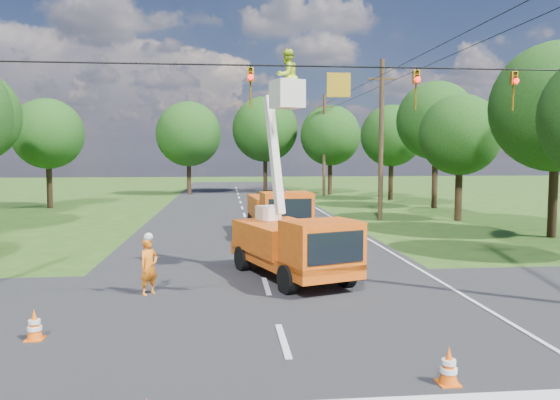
{
  "coord_description": "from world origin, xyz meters",
  "views": [
    {
      "loc": [
        -1.22,
        -11.6,
        4.12
      ],
      "look_at": [
        0.57,
        6.47,
        2.6
      ],
      "focal_mm": 35.0,
      "sensor_mm": 36.0,
      "label": 1
    }
  ],
  "objects": [
    {
      "name": "ground",
      "position": [
        0.0,
        20.0,
        0.0
      ],
      "size": [
        140.0,
        140.0,
        0.0
      ],
      "primitive_type": "plane",
      "color": "#294C17",
      "rests_on": "ground"
    },
    {
      "name": "road_main",
      "position": [
        0.0,
        20.0,
        0.0
      ],
      "size": [
        12.0,
        100.0,
        0.06
      ],
      "primitive_type": "cube",
      "color": "black",
      "rests_on": "ground"
    },
    {
      "name": "road_cross",
      "position": [
        0.0,
        2.0,
        0.0
      ],
      "size": [
        56.0,
        10.0,
        0.07
      ],
      "primitive_type": "cube",
      "color": "black",
      "rests_on": "ground"
    },
    {
      "name": "edge_line",
      "position": [
        5.6,
        20.0,
        0.0
      ],
      "size": [
        0.12,
        90.0,
        0.02
      ],
      "primitive_type": "cube",
      "color": "silver",
      "rests_on": "ground"
    },
    {
      "name": "bucket_truck",
      "position": [
        0.95,
        6.0,
        1.63
      ],
      "size": [
        3.91,
        6.13,
        7.55
      ],
      "rotation": [
        0.0,
        0.0,
        0.34
      ],
      "color": "orange",
      "rests_on": "ground"
    },
    {
      "name": "second_truck",
      "position": [
        1.43,
        15.73,
        1.22
      ],
      "size": [
        2.94,
        6.46,
        2.35
      ],
      "rotation": [
        0.0,
        0.0,
        0.09
      ],
      "color": "orange",
      "rests_on": "ground"
    },
    {
      "name": "ground_worker",
      "position": [
        -3.48,
        4.41,
        0.85
      ],
      "size": [
        0.72,
        0.73,
        1.7
      ],
      "primitive_type": "imported",
      "rotation": [
        0.0,
        0.0,
        0.82
      ],
      "color": "orange",
      "rests_on": "ground"
    },
    {
      "name": "distant_car",
      "position": [
        2.26,
        29.17,
        0.76
      ],
      "size": [
        2.92,
        4.78,
        1.52
      ],
      "primitive_type": "imported",
      "rotation": [
        0.0,
        0.0,
        0.27
      ],
      "color": "black",
      "rests_on": "ground"
    },
    {
      "name": "traffic_cone_1",
      "position": [
        2.7,
        -2.52,
        0.36
      ],
      "size": [
        0.38,
        0.38,
        0.71
      ],
      "color": "#FA5D0D",
      "rests_on": "ground"
    },
    {
      "name": "traffic_cone_2",
      "position": [
        1.36,
        6.68,
        0.36
      ],
      "size": [
        0.38,
        0.38,
        0.71
      ],
      "color": "#FA5D0D",
      "rests_on": "ground"
    },
    {
      "name": "traffic_cone_3",
      "position": [
        2.39,
        10.4,
        0.36
      ],
      "size": [
        0.38,
        0.38,
        0.71
      ],
      "color": "#FA5D0D",
      "rests_on": "ground"
    },
    {
      "name": "traffic_cone_4",
      "position": [
        -5.46,
        0.64,
        0.36
      ],
      "size": [
        0.38,
        0.38,
        0.71
      ],
      "color": "#FA5D0D",
      "rests_on": "ground"
    },
    {
      "name": "traffic_cone_7",
      "position": [
        5.16,
        16.61,
        0.36
      ],
      "size": [
        0.38,
        0.38,
        0.71
      ],
      "color": "#FA5D0D",
      "rests_on": "ground"
    },
    {
      "name": "pole_right_mid",
      "position": [
        8.5,
        22.0,
        5.11
      ],
      "size": [
        1.8,
        0.3,
        10.0
      ],
      "color": "#4C3823",
      "rests_on": "ground"
    },
    {
      "name": "pole_right_far",
      "position": [
        8.5,
        42.0,
        5.11
      ],
      "size": [
        1.8,
        0.3,
        10.0
      ],
      "color": "#4C3823",
      "rests_on": "ground"
    },
    {
      "name": "signal_span",
      "position": [
        2.23,
        1.99,
        5.88
      ],
      "size": [
        18.0,
        0.29,
        1.07
      ],
      "color": "black",
      "rests_on": "ground"
    },
    {
      "name": "tree_left_f",
      "position": [
        -14.8,
        32.0,
        5.69
      ],
      "size": [
        5.4,
        5.4,
        8.4
      ],
      "color": "#382616",
      "rests_on": "ground"
    },
    {
      "name": "tree_right_b",
      "position": [
        15.0,
        14.0,
        6.43
      ],
      "size": [
        6.4,
        6.4,
        9.65
      ],
      "color": "#382616",
      "rests_on": "ground"
    },
    {
      "name": "tree_right_c",
      "position": [
        13.2,
        21.0,
        5.31
      ],
      "size": [
        5.0,
        5.0,
        7.83
      ],
      "color": "#382616",
      "rests_on": "ground"
    },
    {
      "name": "tree_right_d",
      "position": [
        14.8,
        29.0,
        6.68
      ],
      "size": [
        6.0,
        6.0,
        9.7
      ],
      "color": "#382616",
      "rests_on": "ground"
    },
    {
      "name": "tree_right_e",
      "position": [
        13.8,
        37.0,
        5.81
      ],
      "size": [
        5.6,
        5.6,
        8.63
      ],
      "color": "#382616",
      "rests_on": "ground"
    },
    {
      "name": "tree_far_a",
      "position": [
        -5.0,
        45.0,
        6.19
      ],
      "size": [
        6.6,
        6.6,
        9.5
      ],
      "color": "#382616",
      "rests_on": "ground"
    },
    {
      "name": "tree_far_b",
      "position": [
        3.0,
        47.0,
        6.81
      ],
      "size": [
        7.0,
        7.0,
        10.32
      ],
      "color": "#382616",
      "rests_on": "ground"
    },
    {
      "name": "tree_far_c",
      "position": [
        9.5,
        44.0,
        6.06
      ],
      "size": [
        6.2,
        6.2,
        9.18
      ],
      "color": "#382616",
      "rests_on": "ground"
    }
  ]
}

